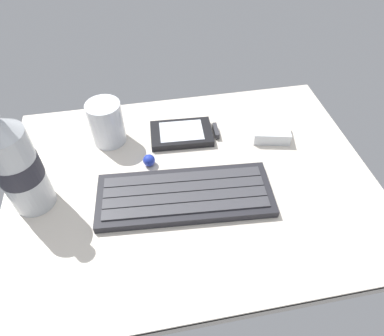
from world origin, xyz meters
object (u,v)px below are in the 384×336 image
at_px(handheld_device, 185,133).
at_px(juice_cup, 107,124).
at_px(water_bottle, 16,163).
at_px(charger_block, 271,132).
at_px(keyboard, 185,195).
at_px(trackball_mouse, 149,160).

bearing_deg(handheld_device, juice_cup, 173.59).
distance_m(handheld_device, juice_cup, 0.15).
bearing_deg(water_bottle, handheld_device, 22.31).
xyz_separation_m(juice_cup, water_bottle, (-0.12, -0.13, 0.05)).
xyz_separation_m(water_bottle, charger_block, (0.44, 0.08, -0.08)).
distance_m(keyboard, water_bottle, 0.26).
bearing_deg(charger_block, keyboard, -147.61).
xyz_separation_m(juice_cup, charger_block, (0.31, -0.05, -0.03)).
bearing_deg(juice_cup, water_bottle, -134.37).
xyz_separation_m(juice_cup, trackball_mouse, (0.07, -0.08, -0.03)).
bearing_deg(trackball_mouse, handheld_device, 40.28).
height_order(keyboard, water_bottle, water_bottle).
bearing_deg(handheld_device, water_bottle, -157.69).
bearing_deg(water_bottle, juice_cup, 45.63).
bearing_deg(water_bottle, charger_block, 10.38).
relative_size(juice_cup, water_bottle, 0.41).
relative_size(keyboard, juice_cup, 3.50).
distance_m(water_bottle, charger_block, 0.45).
height_order(handheld_device, charger_block, charger_block).
relative_size(charger_block, trackball_mouse, 3.18).
bearing_deg(charger_block, handheld_device, 169.45).
distance_m(handheld_device, water_bottle, 0.30).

